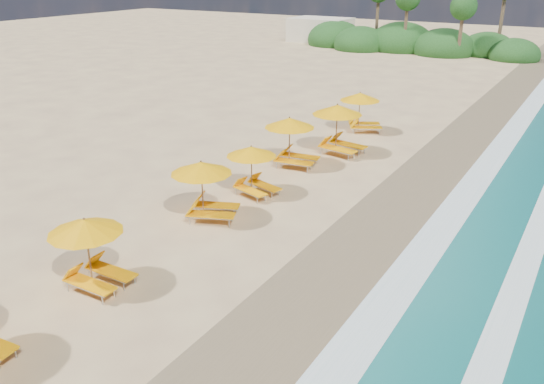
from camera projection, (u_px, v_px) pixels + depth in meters
ground at (272, 222)px, 20.61m from camera, size 160.00×160.00×0.00m
wet_sand at (374, 248)px, 18.69m from camera, size 4.00×160.00×0.01m
surf_foam at (456, 269)px, 17.39m from camera, size 4.00×160.00×0.01m
station_2 at (92, 249)px, 16.07m from camera, size 2.36×2.18×2.18m
station_3 at (207, 186)px, 20.45m from camera, size 2.97×2.94×2.28m
station_4 at (254, 168)px, 22.71m from camera, size 2.59×2.51×2.07m
station_5 at (293, 139)px, 25.90m from camera, size 2.77×2.63×2.36m
station_6 at (340, 126)px, 27.64m from camera, size 2.97×2.83×2.52m
station_7 at (362, 109)px, 31.40m from camera, size 3.04×3.04×2.27m
treeline at (409, 42)px, 61.09m from camera, size 25.80×8.80×9.74m
beach_building at (320, 30)px, 68.68m from camera, size 7.00×5.00×2.80m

